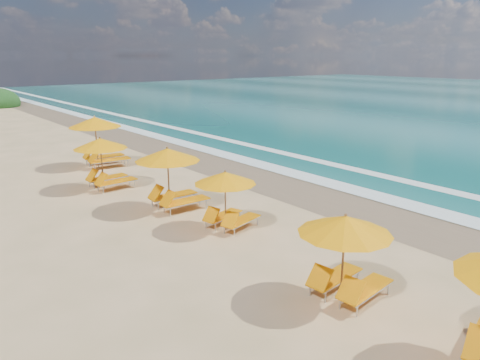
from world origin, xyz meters
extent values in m
plane|color=#D6AE7D|center=(0.00, 0.00, 0.00)|extent=(160.00, 160.00, 0.00)
cube|color=#836B4E|center=(4.00, 0.00, 0.01)|extent=(4.00, 160.00, 0.01)
cube|color=white|center=(5.50, 0.00, 0.03)|extent=(1.20, 160.00, 0.01)
cube|color=white|center=(8.50, 0.00, 0.02)|extent=(0.80, 160.00, 0.01)
cylinder|color=olive|center=(-2.16, -6.45, 1.04)|extent=(0.05, 0.05, 2.09)
cone|color=#FF9D05|center=(-2.16, -6.45, 1.91)|extent=(2.35, 2.35, 0.42)
sphere|color=olive|center=(-2.16, -6.45, 2.14)|extent=(0.07, 0.07, 0.07)
cylinder|color=olive|center=(-1.54, -1.15, 0.98)|extent=(0.05, 0.05, 1.95)
cone|color=#FF9D05|center=(-1.54, -1.15, 1.79)|extent=(2.44, 2.44, 0.39)
sphere|color=olive|center=(-1.54, -1.15, 2.00)|extent=(0.07, 0.07, 0.07)
cylinder|color=olive|center=(-1.94, 1.79, 1.15)|extent=(0.06, 0.06, 2.30)
cone|color=#FF9D05|center=(-1.94, 1.79, 2.11)|extent=(2.44, 2.44, 0.46)
sphere|color=olive|center=(-1.94, 1.79, 2.36)|extent=(0.08, 0.08, 0.08)
cylinder|color=olive|center=(-2.76, 5.97, 1.09)|extent=(0.05, 0.05, 2.19)
cone|color=#FF9D05|center=(-2.76, 5.97, 2.00)|extent=(2.36, 2.36, 0.44)
sphere|color=olive|center=(-2.76, 5.97, 2.25)|extent=(0.08, 0.08, 0.08)
cylinder|color=olive|center=(-1.35, 10.05, 1.27)|extent=(0.06, 0.06, 2.55)
cone|color=#FF9D05|center=(-1.35, 10.05, 2.33)|extent=(2.88, 2.88, 0.51)
sphere|color=olive|center=(-1.35, 10.05, 2.62)|extent=(0.09, 0.09, 0.09)
camera|label=1|loc=(-9.99, -12.41, 5.56)|focal=34.02mm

